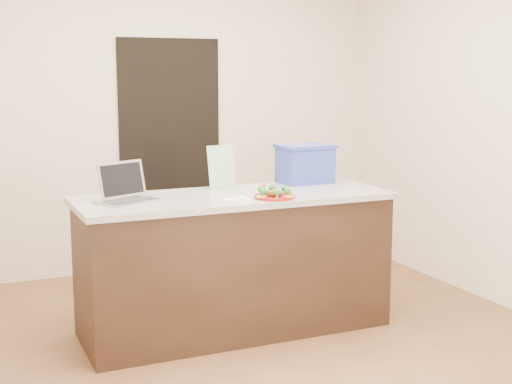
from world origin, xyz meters
name	(u,v)px	position (x,y,z in m)	size (l,w,h in m)	color
ground	(250,342)	(0.00, 0.00, 0.00)	(4.00, 4.00, 0.00)	brown
room_shell	(249,87)	(0.00, 0.00, 1.62)	(4.00, 4.00, 4.00)	white
doorway	(171,155)	(0.10, 1.98, 1.00)	(0.90, 0.02, 2.00)	black
island	(235,262)	(0.00, 0.25, 0.46)	(2.06, 0.76, 0.92)	black
plate	(274,197)	(0.18, 0.02, 0.93)	(0.26, 0.26, 0.02)	maroon
meatballs	(274,193)	(0.17, 0.01, 0.95)	(0.10, 0.10, 0.04)	brown
broccoli	(274,190)	(0.18, 0.02, 0.97)	(0.22, 0.22, 0.04)	#154F19
pepper_rings	(274,195)	(0.18, 0.02, 0.94)	(0.23, 0.24, 0.01)	yellow
napkin	(235,198)	(-0.06, 0.09, 0.92)	(0.16, 0.16, 0.01)	silver
fork	(232,197)	(-0.08, 0.10, 0.93)	(0.08, 0.14, 0.00)	silver
knife	(240,197)	(-0.03, 0.07, 0.93)	(0.02, 0.19, 0.01)	silver
yogurt_bottle	(264,191)	(0.17, 0.15, 0.95)	(0.03, 0.03, 0.07)	beige
laptop	(125,191)	(-0.71, 0.30, 0.98)	(0.40, 0.39, 0.24)	#A3A3A7
leaflet	(221,167)	(0.01, 0.51, 1.07)	(0.21, 0.00, 0.30)	silver
blue_box	(305,164)	(0.66, 0.52, 1.06)	(0.39, 0.29, 0.28)	#2A3798
chair	(220,236)	(0.16, 0.92, 0.49)	(0.48, 0.49, 0.85)	#321E0F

